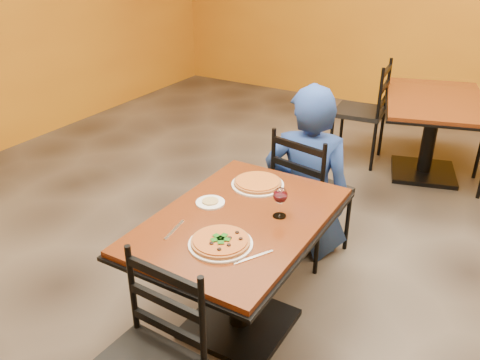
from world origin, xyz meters
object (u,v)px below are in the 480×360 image
Objects in this scene: diner at (309,171)px; wine_glass at (280,201)px; table_main at (240,248)px; pizza_main at (221,241)px; plate_far at (258,185)px; pizza_far at (258,182)px; side_plate at (210,203)px; table_second at (433,118)px; chair_main_far at (312,192)px; plate_main at (221,244)px; chair_second_left at (359,112)px.

wine_glass is (0.20, -0.85, 0.23)m from diner.
table_main is 0.35m from pizza_main.
pizza_main reaches higher than plate_far.
pizza_far is at bearing 103.01° from pizza_main.
plate_far is 1.94× the size of side_plate.
chair_main_far is (-0.44, -1.73, -0.08)m from table_second.
diner is 0.95m from side_plate.
plate_main is (0.05, -0.27, 0.20)m from table_main.
chair_second_left reaches higher than chair_main_far.
diner is (-0.02, 0.96, 0.06)m from table_main.
table_second is 5.27× the size of pizza_far.
table_second is at bearing 82.01° from pizza_main.
diner reaches higher than pizza_main.
chair_second_left is at bearing 95.27° from pizza_main.
pizza_main reaches higher than table_second.
pizza_far is at bearing 104.30° from table_main.
plate_main is (0.07, -1.23, 0.14)m from diner.
table_second is 4.76× the size of plate_main.
chair_second_left is 2.31m from plate_far.
table_second is 1.20× the size of diner.
plate_far is 0.38m from wine_glass.
pizza_far reaches higher than table_second.
chair_main_far is 0.64m from plate_far.
table_second is 2.58m from wine_glass.
chair_main_far reaches higher than table_main.
pizza_main reaches higher than side_plate.
plate_main is 0.65m from plate_far.
plate_far is 0.02m from pizza_far.
plate_far and side_plate have the same top height.
chair_main_far reaches higher than table_second.
plate_far is 1.11× the size of pizza_far.
chair_second_left is 5.58× the size of wine_glass.
plate_main and plate_far have the same top height.
table_main is at bearing 74.57° from diner.
chair_second_left is 2.31m from pizza_far.
wine_glass is (0.15, -0.81, 0.36)m from chair_main_far.
pizza_far is (-0.12, -0.56, 0.30)m from chair_main_far.
plate_main is at bearing -107.81° from wine_glass.
chair_main_far is at bearing 78.05° from pizza_far.
chair_main_far is 1.75m from chair_second_left.
table_main is 2.67m from chair_second_left.
table_main is 3.97× the size of plate_main.
wine_glass is at bearing -42.93° from pizza_far.
pizza_main is (0.05, -0.27, 0.21)m from table_main.
pizza_main reaches higher than table_main.
side_plate is (-0.21, 0.04, 0.20)m from table_main.
side_plate is (-0.19, -0.92, 0.14)m from diner.
chair_second_left is 3.24× the size of plate_main.
table_main is at bearing 101.23° from plate_main.
pizza_main is (0.27, -2.93, 0.27)m from chair_second_left.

